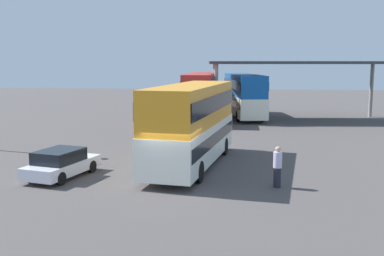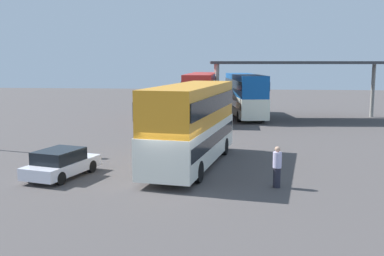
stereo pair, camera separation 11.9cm
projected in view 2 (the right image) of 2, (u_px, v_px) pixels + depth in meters
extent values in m
plane|color=#4D4847|center=(172.00, 188.00, 19.41)|extent=(140.00, 140.00, 0.00)
cube|color=white|center=(192.00, 142.00, 23.35)|extent=(4.05, 10.45, 1.87)
cube|color=orange|center=(192.00, 104.00, 23.06)|extent=(3.94, 10.24, 2.02)
cube|color=black|center=(192.00, 137.00, 23.31)|extent=(4.02, 10.05, 0.64)
cube|color=black|center=(192.00, 102.00, 23.05)|extent=(4.02, 10.05, 0.81)
cube|color=black|center=(213.00, 123.00, 28.12)|extent=(2.13, 0.43, 1.12)
cube|color=orange|center=(213.00, 109.00, 27.99)|extent=(1.75, 0.35, 0.36)
cylinder|color=black|center=(187.00, 144.00, 26.77)|extent=(0.43, 1.03, 1.00)
cylinder|color=black|center=(225.00, 146.00, 26.19)|extent=(0.43, 1.03, 1.00)
cylinder|color=black|center=(151.00, 169.00, 20.74)|extent=(0.43, 1.03, 1.00)
cylinder|color=black|center=(198.00, 172.00, 20.16)|extent=(0.43, 1.03, 1.00)
cube|color=white|center=(62.00, 167.00, 21.17)|extent=(2.72, 4.31, 0.55)
cube|color=black|center=(59.00, 156.00, 20.90)|extent=(2.13, 2.53, 0.58)
cylinder|color=black|center=(64.00, 164.00, 22.62)|extent=(0.34, 0.63, 0.60)
cylinder|color=black|center=(92.00, 166.00, 22.06)|extent=(0.34, 0.63, 0.60)
cylinder|color=black|center=(31.00, 175.00, 20.34)|extent=(0.34, 0.63, 0.60)
cylinder|color=black|center=(60.00, 178.00, 19.77)|extent=(0.34, 0.63, 0.60)
cube|color=orange|center=(202.00, 106.00, 41.92)|extent=(2.56, 10.85, 1.91)
cube|color=red|center=(202.00, 85.00, 41.62)|extent=(2.49, 10.63, 2.07)
cube|color=black|center=(202.00, 103.00, 41.88)|extent=(2.60, 10.42, 0.65)
cube|color=black|center=(202.00, 83.00, 41.61)|extent=(2.60, 10.42, 0.83)
cube|color=black|center=(206.00, 98.00, 47.15)|extent=(2.14, 0.11, 1.15)
cube|color=orange|center=(206.00, 89.00, 47.01)|extent=(1.77, 0.09, 0.36)
cylinder|color=black|center=(194.00, 110.00, 45.46)|extent=(0.28, 1.00, 1.00)
cylinder|color=black|center=(216.00, 111.00, 45.21)|extent=(0.28, 1.00, 1.00)
cylinder|color=black|center=(185.00, 119.00, 38.86)|extent=(0.28, 1.00, 1.00)
cylinder|color=black|center=(211.00, 119.00, 38.61)|extent=(0.28, 1.00, 1.00)
cube|color=white|center=(245.00, 104.00, 43.90)|extent=(4.22, 11.34, 1.84)
cube|color=#104F9F|center=(245.00, 85.00, 43.62)|extent=(4.11, 11.11, 2.00)
cube|color=black|center=(245.00, 102.00, 43.87)|extent=(4.19, 10.91, 0.63)
cube|color=black|center=(245.00, 84.00, 43.61)|extent=(4.19, 10.91, 0.80)
cube|color=black|center=(236.00, 97.00, 49.28)|extent=(2.09, 0.44, 1.11)
cube|color=orange|center=(236.00, 89.00, 49.15)|extent=(1.72, 0.36, 0.36)
cylinder|color=black|center=(229.00, 108.00, 47.35)|extent=(0.44, 1.03, 1.00)
cylinder|color=black|center=(249.00, 108.00, 47.47)|extent=(0.44, 1.03, 1.00)
cylinder|color=black|center=(239.00, 116.00, 40.56)|extent=(0.44, 1.03, 1.00)
cylinder|color=black|center=(263.00, 116.00, 40.69)|extent=(0.44, 1.03, 1.00)
cube|color=#33353A|center=(300.00, 63.00, 41.22)|extent=(16.98, 7.11, 0.25)
cylinder|color=#9E9B93|center=(373.00, 91.00, 43.69)|extent=(0.36, 0.36, 5.21)
cylinder|color=#9E9B93|center=(216.00, 90.00, 44.11)|extent=(0.36, 0.36, 5.21)
cylinder|color=#9E9B93|center=(217.00, 94.00, 39.55)|extent=(0.36, 0.36, 5.21)
cylinder|color=#262633|center=(277.00, 178.00, 19.39)|extent=(0.32, 0.32, 0.87)
cylinder|color=silver|center=(277.00, 160.00, 19.28)|extent=(0.38, 0.38, 0.69)
sphere|color=tan|center=(278.00, 149.00, 19.21)|extent=(0.24, 0.24, 0.24)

